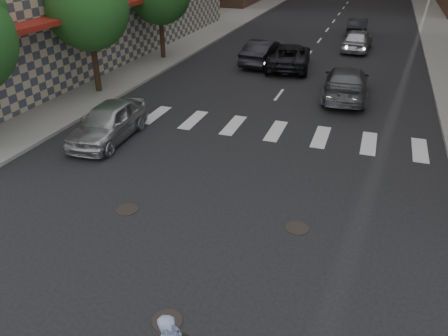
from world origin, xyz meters
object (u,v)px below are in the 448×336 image
object	(u,v)px
traffic_car_e	(357,27)
traffic_car_d	(358,40)
silver_sedan	(108,122)
traffic_car_c	(289,56)
traffic_car_b	(346,83)
traffic_car_a	(264,52)
tree_b	(90,4)

from	to	relation	value
traffic_car_e	traffic_car_d	bearing A→B (deg)	91.75
silver_sedan	traffic_car_c	world-z (taller)	traffic_car_c
traffic_car_b	traffic_car_a	bearing A→B (deg)	-45.05
traffic_car_e	tree_b	bearing A→B (deg)	56.91
traffic_car_a	traffic_car_c	world-z (taller)	traffic_car_a
traffic_car_e	traffic_car_c	bearing A→B (deg)	71.72
tree_b	traffic_car_a	bearing A→B (deg)	51.68
traffic_car_e	silver_sedan	bearing A→B (deg)	69.77
traffic_car_c	traffic_car_e	bearing A→B (deg)	-112.83
traffic_car_b	traffic_car_d	size ratio (longest dim) A/B	1.20
tree_b	traffic_car_d	size ratio (longest dim) A/B	1.40
silver_sedan	traffic_car_a	size ratio (longest dim) A/B	0.93
traffic_car_a	traffic_car_e	bearing A→B (deg)	-107.38
tree_b	traffic_car_c	bearing A→B (deg)	44.19
traffic_car_d	traffic_car_e	bearing A→B (deg)	-81.54
tree_b	traffic_car_c	world-z (taller)	tree_b
traffic_car_b	traffic_car_e	xyz separation A→B (m)	(-0.68, 17.28, -0.05)
traffic_car_d	traffic_car_e	size ratio (longest dim) A/B	1.01
silver_sedan	traffic_car_c	distance (m)	14.69
tree_b	traffic_car_c	distance (m)	12.83
tree_b	traffic_car_b	world-z (taller)	tree_b
silver_sedan	traffic_car_e	xyz separation A→B (m)	(8.23, 26.21, -0.02)
traffic_car_a	traffic_car_d	xyz separation A→B (m)	(5.64, 6.21, -0.02)
traffic_car_c	traffic_car_e	xyz separation A→B (m)	(3.42, 12.34, -0.02)
tree_b	traffic_car_e	bearing A→B (deg)	59.71
silver_sedan	traffic_car_b	world-z (taller)	traffic_car_b
silver_sedan	tree_b	bearing A→B (deg)	123.48
traffic_car_c	traffic_car_d	size ratio (longest dim) A/B	1.20
traffic_car_c	traffic_car_b	bearing A→B (deg)	122.35
traffic_car_a	traffic_car_d	size ratio (longest dim) A/B	1.06
tree_b	traffic_car_b	xyz separation A→B (m)	(12.87, 3.58, -3.83)
silver_sedan	traffic_car_d	world-z (taller)	traffic_car_d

